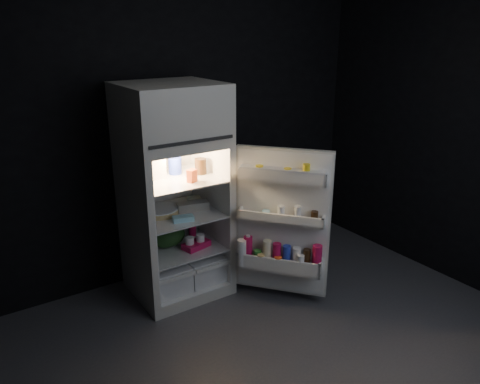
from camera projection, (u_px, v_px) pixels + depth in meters
floor at (287, 364)px, 3.20m from camera, size 4.00×3.40×0.00m
wall_back at (169, 127)px, 4.08m from camera, size 4.00×0.00×2.70m
refrigerator at (173, 185)px, 3.83m from camera, size 0.76×0.71×1.78m
fridge_door at (282, 227)px, 3.72m from camera, size 0.61×0.67×1.22m
milk_jug at (154, 164)px, 3.73m from camera, size 0.15×0.15×0.24m
mayo_jar at (175, 166)px, 3.87m from camera, size 0.14×0.14×0.14m
jam_jar at (201, 166)px, 3.86m from camera, size 0.11×0.11×0.13m
amber_bottle at (142, 166)px, 3.70m from camera, size 0.09×0.09×0.22m
small_carton at (192, 176)px, 3.66m from camera, size 0.09×0.08×0.10m
egg_carton at (193, 206)px, 3.92m from camera, size 0.28×0.15×0.07m
pie at (160, 211)px, 3.85m from camera, size 0.40×0.40×0.04m
flat_package at (183, 219)px, 3.70m from camera, size 0.18×0.12×0.04m
wrapped_pkg at (194, 200)px, 4.09m from camera, size 0.14×0.13×0.05m
produce_bag at (167, 235)px, 3.93m from camera, size 0.39×0.36×0.20m
yogurt_tray at (196, 245)px, 3.92m from camera, size 0.25×0.17×0.05m
small_can_red at (192, 230)px, 4.15m from camera, size 0.08×0.08×0.09m
small_can_silver at (194, 227)px, 4.23m from camera, size 0.08×0.08×0.09m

